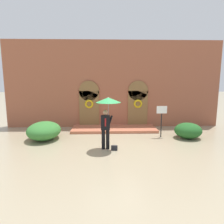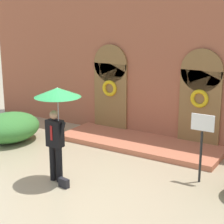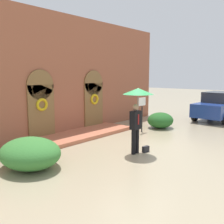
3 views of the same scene
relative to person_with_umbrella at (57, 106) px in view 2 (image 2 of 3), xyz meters
name	(u,v)px [view 2 (image 2 of 3)]	position (x,y,z in m)	size (l,w,h in m)	color
ground_plane	(82,180)	(0.44, 0.34, -1.91)	(80.00, 80.00, 0.00)	tan
building_facade	(157,57)	(0.44, 4.50, 0.77)	(14.00, 2.30, 5.60)	#9E563D
person_with_umbrella	(57,106)	(0.00, 0.00, 0.00)	(1.10, 1.10, 2.36)	black
handbag	(64,183)	(0.29, -0.20, -1.80)	(0.28, 0.12, 0.22)	black
sign_post	(202,137)	(2.95, 1.78, -0.75)	(0.56, 0.06, 1.72)	black
shrub_left	(10,127)	(-3.35, 1.59, -1.45)	(1.72, 2.04, 0.93)	#387A33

